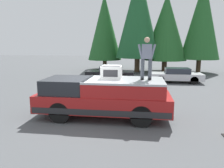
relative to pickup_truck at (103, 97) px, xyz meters
The scene contains 10 objects.
ground_plane 1.08m from the pickup_truck, 118.62° to the left, with size 90.00×90.00×0.00m, color #4C4F51.
pickup_truck is the anchor object (origin of this frame).
compressor_unit 1.11m from the pickup_truck, 63.51° to the right, with size 0.65×0.84×0.56m.
person_on_truck_bed 2.42m from the pickup_truck, 86.62° to the right, with size 0.29×0.72×1.69m.
parked_car_silver 9.96m from the pickup_truck, 25.91° to the right, with size 1.64×4.10×1.16m.
parked_car_black 9.67m from the pickup_truck, ahead, with size 1.64×4.10×1.16m.
conifer_far_left 17.58m from the pickup_truck, 26.62° to the right, with size 3.92×3.92×9.61m.
conifer_left 16.42m from the pickup_truck, 14.74° to the right, with size 4.58×4.58×8.30m.
conifer_center_left 15.97m from the pickup_truck, ahead, with size 4.71×4.71×10.72m.
conifer_center_right 17.38m from the pickup_truck, ahead, with size 3.93×3.93×8.68m.
Camera 1 is at (-8.23, -2.09, 3.09)m, focal length 34.08 mm.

